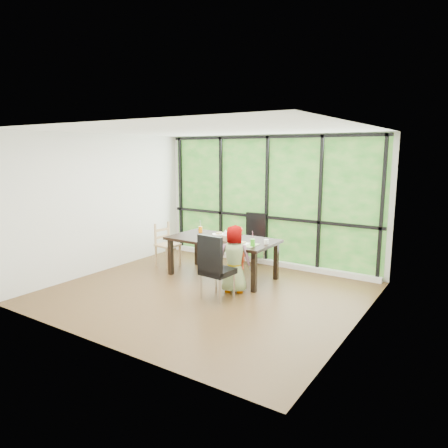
{
  "coord_description": "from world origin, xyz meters",
  "views": [
    {
      "loc": [
        3.85,
        -5.37,
        2.38
      ],
      "look_at": [
        -0.15,
        0.79,
        1.05
      ],
      "focal_mm": 32.64,
      "sensor_mm": 36.0,
      "label": 1
    }
  ],
  "objects_px": {
    "dining_table": "(222,258)",
    "tissue_box": "(226,238)",
    "chair_end_beech": "(168,245)",
    "green_cup": "(253,243)",
    "chair_window_leather": "(252,240)",
    "child_toddler": "(240,248)",
    "plate_near": "(242,244)",
    "orange_cup": "(200,230)",
    "plate_far": "(219,234)",
    "child_older": "(233,259)",
    "chair_interior_leather": "(218,267)",
    "white_mug": "(266,242)"
  },
  "relations": [
    {
      "from": "chair_window_leather",
      "to": "tissue_box",
      "type": "relative_size",
      "value": 9.01
    },
    {
      "from": "child_toddler",
      "to": "orange_cup",
      "type": "relative_size",
      "value": 6.95
    },
    {
      "from": "dining_table",
      "to": "plate_far",
      "type": "bearing_deg",
      "value": 134.81
    },
    {
      "from": "dining_table",
      "to": "child_older",
      "type": "distance_m",
      "value": 0.87
    },
    {
      "from": "dining_table",
      "to": "tissue_box",
      "type": "height_order",
      "value": "tissue_box"
    },
    {
      "from": "tissue_box",
      "to": "chair_window_leather",
      "type": "bearing_deg",
      "value": 94.92
    },
    {
      "from": "plate_far",
      "to": "plate_near",
      "type": "xyz_separation_m",
      "value": [
        0.81,
        -0.47,
        -0.0
      ]
    },
    {
      "from": "dining_table",
      "to": "tissue_box",
      "type": "relative_size",
      "value": 17.0
    },
    {
      "from": "chair_window_leather",
      "to": "green_cup",
      "type": "height_order",
      "value": "chair_window_leather"
    },
    {
      "from": "dining_table",
      "to": "child_toddler",
      "type": "xyz_separation_m",
      "value": [
        0.0,
        0.63,
        0.06
      ]
    },
    {
      "from": "chair_end_beech",
      "to": "chair_interior_leather",
      "type": "bearing_deg",
      "value": -109.87
    },
    {
      "from": "chair_window_leather",
      "to": "child_toddler",
      "type": "distance_m",
      "value": 0.43
    },
    {
      "from": "plate_near",
      "to": "tissue_box",
      "type": "bearing_deg",
      "value": 167.28
    },
    {
      "from": "chair_interior_leather",
      "to": "chair_window_leather",
      "type": "bearing_deg",
      "value": -71.5
    },
    {
      "from": "dining_table",
      "to": "tissue_box",
      "type": "xyz_separation_m",
      "value": [
        0.16,
        -0.14,
        0.43
      ]
    },
    {
      "from": "chair_window_leather",
      "to": "plate_far",
      "type": "distance_m",
      "value": 0.89
    },
    {
      "from": "chair_window_leather",
      "to": "chair_end_beech",
      "type": "relative_size",
      "value": 1.2
    },
    {
      "from": "chair_window_leather",
      "to": "orange_cup",
      "type": "height_order",
      "value": "chair_window_leather"
    },
    {
      "from": "dining_table",
      "to": "child_toddler",
      "type": "relative_size",
      "value": 2.33
    },
    {
      "from": "orange_cup",
      "to": "plate_far",
      "type": "bearing_deg",
      "value": 4.25
    },
    {
      "from": "dining_table",
      "to": "plate_near",
      "type": "height_order",
      "value": "plate_near"
    },
    {
      "from": "chair_end_beech",
      "to": "plate_far",
      "type": "bearing_deg",
      "value": -69.37
    },
    {
      "from": "child_older",
      "to": "green_cup",
      "type": "bearing_deg",
      "value": -144.14
    },
    {
      "from": "green_cup",
      "to": "tissue_box",
      "type": "relative_size",
      "value": 1.1
    },
    {
      "from": "chair_window_leather",
      "to": "child_older",
      "type": "distance_m",
      "value": 1.73
    },
    {
      "from": "chair_window_leather",
      "to": "plate_near",
      "type": "height_order",
      "value": "chair_window_leather"
    },
    {
      "from": "child_older",
      "to": "tissue_box",
      "type": "height_order",
      "value": "child_older"
    },
    {
      "from": "tissue_box",
      "to": "green_cup",
      "type": "bearing_deg",
      "value": -11.65
    },
    {
      "from": "orange_cup",
      "to": "tissue_box",
      "type": "relative_size",
      "value": 1.05
    },
    {
      "from": "orange_cup",
      "to": "tissue_box",
      "type": "height_order",
      "value": "orange_cup"
    },
    {
      "from": "plate_near",
      "to": "green_cup",
      "type": "bearing_deg",
      "value": -9.74
    },
    {
      "from": "plate_far",
      "to": "child_older",
      "type": "bearing_deg",
      "value": -44.6
    },
    {
      "from": "chair_window_leather",
      "to": "chair_end_beech",
      "type": "distance_m",
      "value": 1.77
    },
    {
      "from": "chair_end_beech",
      "to": "green_cup",
      "type": "bearing_deg",
      "value": -89.04
    },
    {
      "from": "plate_far",
      "to": "dining_table",
      "type": "bearing_deg",
      "value": -45.19
    },
    {
      "from": "child_toddler",
      "to": "plate_near",
      "type": "relative_size",
      "value": 3.83
    },
    {
      "from": "tissue_box",
      "to": "chair_end_beech",
      "type": "bearing_deg",
      "value": 175.02
    },
    {
      "from": "chair_end_beech",
      "to": "child_toddler",
      "type": "distance_m",
      "value": 1.5
    },
    {
      "from": "chair_end_beech",
      "to": "child_toddler",
      "type": "bearing_deg",
      "value": -57.0
    },
    {
      "from": "plate_far",
      "to": "orange_cup",
      "type": "relative_size",
      "value": 2.11
    },
    {
      "from": "chair_interior_leather",
      "to": "plate_far",
      "type": "bearing_deg",
      "value": -52.63
    },
    {
      "from": "chair_window_leather",
      "to": "chair_interior_leather",
      "type": "relative_size",
      "value": 1.0
    },
    {
      "from": "chair_window_leather",
      "to": "tissue_box",
      "type": "xyz_separation_m",
      "value": [
        0.1,
        -1.18,
        0.26
      ]
    },
    {
      "from": "dining_table",
      "to": "chair_interior_leather",
      "type": "xyz_separation_m",
      "value": [
        0.58,
        -1.02,
        0.17
      ]
    },
    {
      "from": "plate_near",
      "to": "tissue_box",
      "type": "relative_size",
      "value": 1.91
    },
    {
      "from": "child_toddler",
      "to": "tissue_box",
      "type": "relative_size",
      "value": 7.31
    },
    {
      "from": "white_mug",
      "to": "orange_cup",
      "type": "bearing_deg",
      "value": 173.12
    },
    {
      "from": "child_toddler",
      "to": "orange_cup",
      "type": "xyz_separation_m",
      "value": [
        -0.67,
        -0.42,
        0.38
      ]
    },
    {
      "from": "orange_cup",
      "to": "tissue_box",
      "type": "xyz_separation_m",
      "value": [
        0.83,
        -0.35,
        -0.01
      ]
    },
    {
      "from": "orange_cup",
      "to": "green_cup",
      "type": "distance_m",
      "value": 1.55
    }
  ]
}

